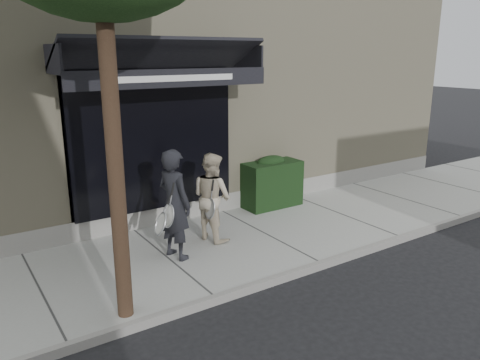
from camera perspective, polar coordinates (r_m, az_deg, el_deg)
ground at (r=8.97m, az=2.93°, el=-7.15°), size 80.00×80.00×0.00m
sidewalk at (r=8.95m, az=2.93°, el=-6.79°), size 20.00×3.00×0.12m
curb at (r=7.86m, az=9.77°, el=-10.18°), size 20.00×0.10×0.14m
building_facade at (r=12.63m, az=-10.70°, el=11.93°), size 14.30×8.04×5.64m
hedge at (r=10.33m, az=3.77°, el=-0.26°), size 1.30×0.70×1.14m
pedestrian_front at (r=7.66m, az=-8.00°, el=-2.98°), size 0.81×0.91×1.84m
pedestrian_back at (r=8.40m, az=-3.45°, el=-2.04°), size 0.77×0.90×1.60m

